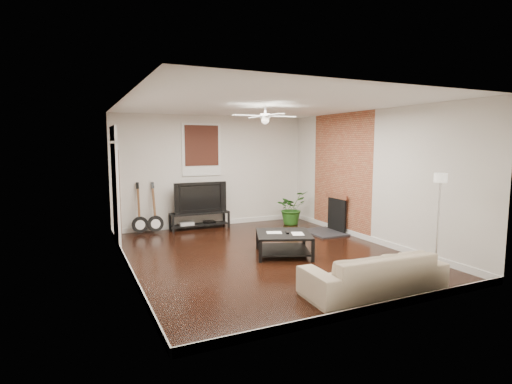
# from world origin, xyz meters

# --- Properties ---
(room) EXTENTS (5.01, 6.01, 2.81)m
(room) POSITION_xyz_m (0.00, 0.00, 1.40)
(room) COLOR black
(room) RESTS_ON ground
(brick_accent) EXTENTS (0.02, 2.20, 2.80)m
(brick_accent) POSITION_xyz_m (2.49, 1.00, 1.40)
(brick_accent) COLOR #9F4D33
(brick_accent) RESTS_ON floor
(fireplace) EXTENTS (0.80, 1.10, 0.92)m
(fireplace) POSITION_xyz_m (2.20, 1.00, 0.46)
(fireplace) COLOR black
(fireplace) RESTS_ON floor
(window_back) EXTENTS (1.00, 0.06, 1.30)m
(window_back) POSITION_xyz_m (-0.30, 2.97, 1.95)
(window_back) COLOR #36160E
(window_back) RESTS_ON wall_back
(door_left) EXTENTS (0.08, 1.00, 2.50)m
(door_left) POSITION_xyz_m (-2.46, 1.90, 1.25)
(door_left) COLOR white
(door_left) RESTS_ON wall_left
(tv_stand) EXTENTS (1.46, 0.39, 0.41)m
(tv_stand) POSITION_xyz_m (-0.44, 2.78, 0.20)
(tv_stand) COLOR black
(tv_stand) RESTS_ON floor
(tv) EXTENTS (1.31, 0.17, 0.75)m
(tv) POSITION_xyz_m (-0.44, 2.80, 0.79)
(tv) COLOR black
(tv) RESTS_ON tv_stand
(coffee_table) EXTENTS (1.30, 1.30, 0.42)m
(coffee_table) POSITION_xyz_m (0.30, -0.19, 0.21)
(coffee_table) COLOR black
(coffee_table) RESTS_ON floor
(sofa) EXTENTS (2.06, 0.89, 0.59)m
(sofa) POSITION_xyz_m (0.49, -2.44, 0.30)
(sofa) COLOR #C3AF92
(sofa) RESTS_ON floor
(floor_lamp) EXTENTS (0.28, 0.28, 1.65)m
(floor_lamp) POSITION_xyz_m (1.84, -2.34, 0.83)
(floor_lamp) COLOR silver
(floor_lamp) RESTS_ON floor
(potted_plant) EXTENTS (0.97, 0.91, 0.87)m
(potted_plant) POSITION_xyz_m (1.89, 2.27, 0.43)
(potted_plant) COLOR #265F1B
(potted_plant) RESTS_ON floor
(guitar_left) EXTENTS (0.39, 0.29, 1.22)m
(guitar_left) POSITION_xyz_m (-1.89, 2.75, 0.61)
(guitar_left) COLOR black
(guitar_left) RESTS_ON floor
(guitar_right) EXTENTS (0.39, 0.28, 1.22)m
(guitar_right) POSITION_xyz_m (-1.54, 2.72, 0.61)
(guitar_right) COLOR black
(guitar_right) RESTS_ON floor
(ceiling_fan) EXTENTS (1.24, 1.24, 0.32)m
(ceiling_fan) POSITION_xyz_m (0.00, 0.00, 2.60)
(ceiling_fan) COLOR white
(ceiling_fan) RESTS_ON ceiling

